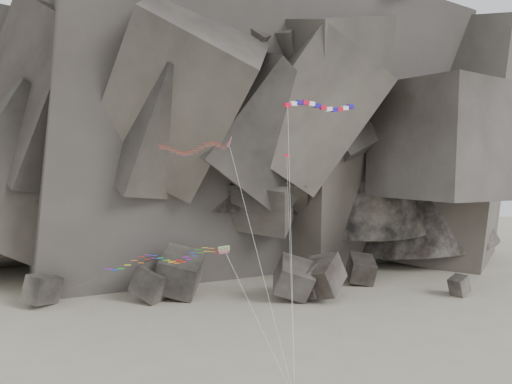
{
  "coord_description": "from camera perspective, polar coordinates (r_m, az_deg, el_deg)",
  "views": [
    {
      "loc": [
        -1.07,
        -52.74,
        25.32
      ],
      "look_at": [
        2.8,
        6.0,
        20.4
      ],
      "focal_mm": 35.0,
      "sensor_mm": 36.0,
      "label": 1
    }
  ],
  "objects": [
    {
      "name": "boulder_field",
      "position": [
        88.29,
        -5.76,
        -10.23
      ],
      "size": [
        76.18,
        17.86,
        9.24
      ],
      "color": "#47423F",
      "rests_on": "ground"
    },
    {
      "name": "headland",
      "position": [
        123.87,
        -3.32,
        12.51
      ],
      "size": [
        110.0,
        70.0,
        84.0
      ],
      "primitive_type": null,
      "color": "#564E46",
      "rests_on": "ground"
    },
    {
      "name": "delta_kite",
      "position": [
        58.16,
        -7.45,
        5.0
      ],
      "size": [
        14.43,
        13.8,
        25.43
      ],
      "rotation": [
        0.0,
        0.0,
        0.19
      ],
      "color": "red",
      "rests_on": "ground"
    },
    {
      "name": "parafoil_kite",
      "position": [
        55.35,
        -10.71,
        -7.45
      ],
      "size": [
        19.81,
        8.95,
        13.34
      ],
      "rotation": [
        0.0,
        0.0,
        0.26
      ],
      "color": "#DCFC0E",
      "rests_on": "ground"
    },
    {
      "name": "banner_kite",
      "position": [
        59.92,
        7.28,
        9.53
      ],
      "size": [
        9.19,
        15.39,
        29.51
      ],
      "rotation": [
        0.0,
        0.0,
        0.33
      ],
      "color": "red",
      "rests_on": "ground"
    },
    {
      "name": "pennant_kite",
      "position": [
        54.89,
        3.75,
        -2.72
      ],
      "size": [
        0.92,
        12.32,
        23.26
      ],
      "rotation": [
        0.0,
        0.0,
        0.2
      ],
      "color": "red",
      "rests_on": "ground"
    },
    {
      "name": "ground",
      "position": [
        58.51,
        -2.51,
        -20.87
      ],
      "size": [
        260.0,
        260.0,
        0.0
      ],
      "primitive_type": "plane",
      "color": "#9E937F",
      "rests_on": "ground"
    }
  ]
}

